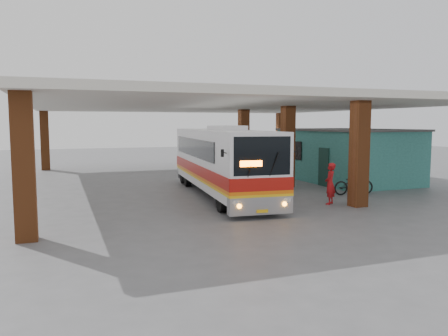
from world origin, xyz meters
name	(u,v)px	position (x,y,z in m)	size (l,w,h in m)	color
ground	(261,199)	(0.00, 0.00, 0.00)	(90.00, 90.00, 0.00)	#515154
brick_columns	(246,146)	(1.43, 5.00, 2.17)	(20.10, 21.60, 4.35)	brown
canopy_roof	(222,105)	(0.50, 6.50, 4.50)	(21.00, 23.00, 0.30)	beige
shop_building	(346,155)	(7.49, 4.00, 1.56)	(5.20, 8.20, 3.11)	#2C6E67
coach_bus	(221,161)	(-1.33, 1.66, 1.66)	(3.47, 11.61, 3.34)	silver
motorcycle	(354,184)	(4.70, -0.49, 0.53)	(0.71, 2.03, 1.06)	black
pedestrian	(330,184)	(2.19, -2.19, 0.88)	(0.64, 0.42, 1.77)	red
red_chair	(266,169)	(4.48, 8.64, 0.38)	(0.50, 0.50, 0.83)	red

